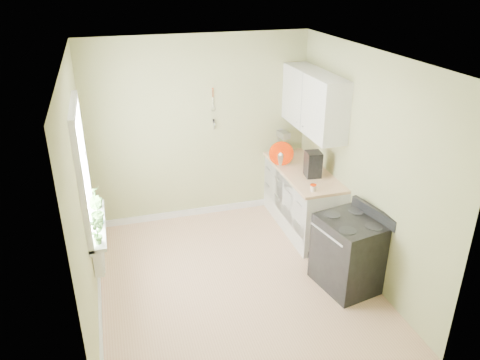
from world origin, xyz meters
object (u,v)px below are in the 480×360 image
object	(u,v)px
stove	(349,253)
coffee_maker	(313,165)
kettle	(280,158)
stand_mixer	(282,142)

from	to	relation	value
stove	coffee_maker	world-z (taller)	coffee_maker
stove	kettle	world-z (taller)	kettle
coffee_maker	stand_mixer	bearing A→B (deg)	94.09
kettle	coffee_maker	world-z (taller)	coffee_maker
stand_mixer	coffee_maker	bearing A→B (deg)	-85.91
stand_mixer	coffee_maker	world-z (taller)	stand_mixer
stove	kettle	distance (m)	1.81
coffee_maker	stove	bearing A→B (deg)	-91.97
stove	kettle	bearing A→B (deg)	97.61
stand_mixer	kettle	bearing A→B (deg)	-113.42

